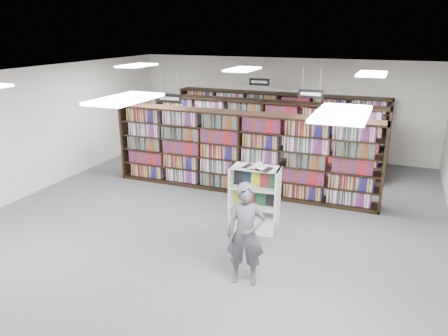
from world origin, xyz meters
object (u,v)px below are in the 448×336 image
at_px(open_book, 257,167).
at_px(bookshelf_row_near, 242,153).
at_px(endcap_display, 255,208).
at_px(shopper, 246,234).

bearing_deg(open_book, bookshelf_row_near, 126.18).
relative_size(endcap_display, shopper, 0.80).
distance_m(endcap_display, open_book, 0.98).
bearing_deg(shopper, open_book, 90.32).
xyz_separation_m(bookshelf_row_near, open_book, (1.10, -2.18, 0.40)).
relative_size(bookshelf_row_near, open_book, 11.26).
distance_m(bookshelf_row_near, shopper, 4.33).
bearing_deg(bookshelf_row_near, open_book, -63.14).
relative_size(endcap_display, open_book, 2.28).
height_order(bookshelf_row_near, shopper, bookshelf_row_near).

